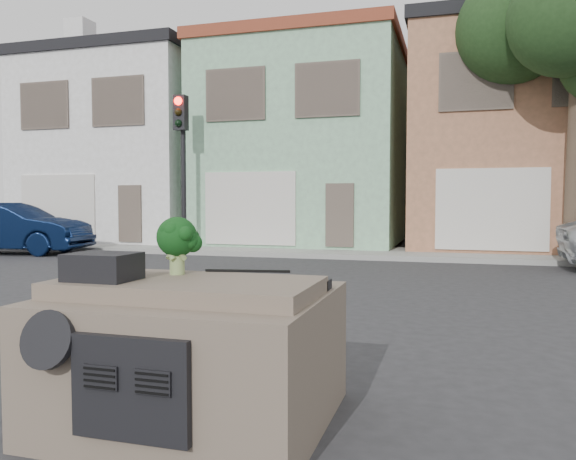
% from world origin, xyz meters
% --- Properties ---
extents(ground_plane, '(120.00, 120.00, 0.00)m').
position_xyz_m(ground_plane, '(0.00, 0.00, 0.00)').
color(ground_plane, '#303033').
rests_on(ground_plane, ground).
extents(sidewalk, '(40.00, 3.00, 0.15)m').
position_xyz_m(sidewalk, '(0.00, 10.50, 0.07)').
color(sidewalk, gray).
rests_on(sidewalk, ground).
extents(townhouse_white, '(7.20, 8.20, 7.55)m').
position_xyz_m(townhouse_white, '(-11.00, 14.50, 3.77)').
color(townhouse_white, white).
rests_on(townhouse_white, ground).
extents(townhouse_mint, '(7.20, 8.20, 7.55)m').
position_xyz_m(townhouse_mint, '(-3.50, 14.50, 3.77)').
color(townhouse_mint, '#8CC198').
rests_on(townhouse_mint, ground).
extents(townhouse_tan, '(7.20, 8.20, 7.55)m').
position_xyz_m(townhouse_tan, '(4.00, 14.50, 3.77)').
color(townhouse_tan, '#A86E4E').
rests_on(townhouse_tan, ground).
extents(navy_sedan, '(5.19, 2.55, 1.64)m').
position_xyz_m(navy_sedan, '(-11.75, 7.81, 0.00)').
color(navy_sedan, black).
rests_on(navy_sedan, ground).
extents(traffic_signal, '(0.40, 0.40, 5.10)m').
position_xyz_m(traffic_signal, '(-6.50, 9.50, 2.55)').
color(traffic_signal, black).
rests_on(traffic_signal, ground).
extents(tree_near, '(4.40, 4.00, 8.50)m').
position_xyz_m(tree_near, '(5.00, 9.80, 4.25)').
color(tree_near, '#1E3918').
rests_on(tree_near, ground).
extents(car_dashboard, '(2.00, 1.80, 1.12)m').
position_xyz_m(car_dashboard, '(0.00, -3.00, 0.56)').
color(car_dashboard, '#6C5D4E').
rests_on(car_dashboard, ground).
extents(instrument_hump, '(0.48, 0.38, 0.20)m').
position_xyz_m(instrument_hump, '(-0.58, -3.35, 1.22)').
color(instrument_hump, black).
rests_on(instrument_hump, car_dashboard).
extents(wiper_arm, '(0.69, 0.15, 0.02)m').
position_xyz_m(wiper_arm, '(0.28, -2.62, 1.13)').
color(wiper_arm, black).
rests_on(wiper_arm, car_dashboard).
extents(broccoli, '(0.54, 0.54, 0.47)m').
position_xyz_m(broccoli, '(-0.21, -2.90, 1.35)').
color(broccoli, black).
rests_on(broccoli, car_dashboard).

